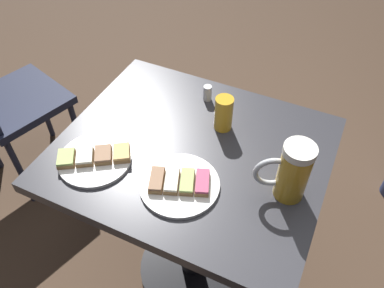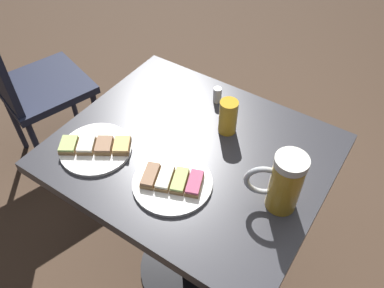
{
  "view_description": "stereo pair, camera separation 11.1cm",
  "coord_description": "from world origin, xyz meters",
  "px_view_note": "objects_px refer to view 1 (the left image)",
  "views": [
    {
      "loc": [
        0.69,
        0.33,
        1.57
      ],
      "look_at": [
        0.0,
        0.0,
        0.77
      ],
      "focal_mm": 36.27,
      "sensor_mm": 36.0,
      "label": 1
    },
    {
      "loc": [
        0.64,
        0.42,
        1.57
      ],
      "look_at": [
        0.0,
        0.0,
        0.77
      ],
      "focal_mm": 36.27,
      "sensor_mm": 36.0,
      "label": 2
    }
  ],
  "objects_px": {
    "plate_far": "(95,158)",
    "beer_glass_small": "(224,113)",
    "beer_mug": "(291,172)",
    "salt_shaker": "(207,93)",
    "plate_near": "(180,183)"
  },
  "relations": [
    {
      "from": "plate_near",
      "to": "beer_mug",
      "type": "bearing_deg",
      "value": 110.4
    },
    {
      "from": "beer_glass_small",
      "to": "plate_far",
      "type": "bearing_deg",
      "value": -44.46
    },
    {
      "from": "plate_far",
      "to": "beer_glass_small",
      "type": "height_order",
      "value": "beer_glass_small"
    },
    {
      "from": "plate_far",
      "to": "beer_glass_small",
      "type": "bearing_deg",
      "value": 135.54
    },
    {
      "from": "plate_near",
      "to": "salt_shaker",
      "type": "xyz_separation_m",
      "value": [
        -0.36,
        -0.08,
        0.02
      ]
    },
    {
      "from": "plate_far",
      "to": "beer_glass_small",
      "type": "relative_size",
      "value": 1.87
    },
    {
      "from": "plate_near",
      "to": "beer_glass_small",
      "type": "relative_size",
      "value": 1.94
    },
    {
      "from": "beer_mug",
      "to": "beer_glass_small",
      "type": "bearing_deg",
      "value": -123.58
    },
    {
      "from": "plate_far",
      "to": "salt_shaker",
      "type": "height_order",
      "value": "salt_shaker"
    },
    {
      "from": "plate_far",
      "to": "beer_glass_small",
      "type": "xyz_separation_m",
      "value": [
        -0.28,
        0.27,
        0.05
      ]
    },
    {
      "from": "beer_glass_small",
      "to": "salt_shaker",
      "type": "xyz_separation_m",
      "value": [
        -0.1,
        -0.1,
        -0.03
      ]
    },
    {
      "from": "plate_near",
      "to": "salt_shaker",
      "type": "bearing_deg",
      "value": -167.92
    },
    {
      "from": "salt_shaker",
      "to": "beer_mug",
      "type": "bearing_deg",
      "value": 52.23
    },
    {
      "from": "beer_mug",
      "to": "beer_glass_small",
      "type": "height_order",
      "value": "beer_mug"
    },
    {
      "from": "plate_far",
      "to": "beer_mug",
      "type": "relative_size",
      "value": 1.19
    }
  ]
}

